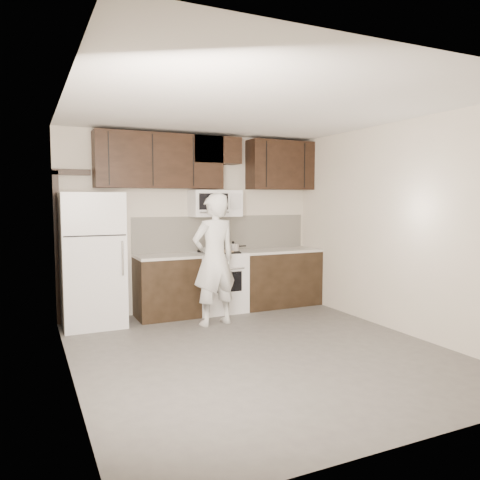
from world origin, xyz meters
TOP-DOWN VIEW (x-y plane):
  - floor at (0.00, 0.00)m, footprint 4.50×4.50m
  - back_wall at (0.00, 2.25)m, footprint 4.00×0.00m
  - ceiling at (0.00, 0.00)m, footprint 4.50×4.50m
  - counter_run at (0.60, 1.94)m, footprint 2.95×0.64m
  - stove at (0.30, 1.94)m, footprint 0.76×0.66m
  - backsplash at (0.50, 2.24)m, footprint 2.90×0.02m
  - upper_cabinets at (0.21, 2.08)m, footprint 3.48×0.35m
  - microwave at (0.30, 2.06)m, footprint 0.76×0.42m
  - refrigerator at (-1.55, 1.89)m, footprint 0.80×0.76m
  - door_trim at (-1.92, 2.21)m, footprint 0.50×0.08m
  - saucepan at (0.48, 1.79)m, footprint 0.32×0.19m
  - baking_tray at (0.36, 1.79)m, footprint 0.43×0.34m
  - pizza at (0.36, 1.79)m, footprint 0.30×0.30m
  - person at (-0.04, 1.26)m, footprint 0.72×0.53m

SIDE VIEW (x-z plane):
  - floor at x=0.00m, z-range 0.00..0.00m
  - counter_run at x=0.60m, z-range 0.00..0.91m
  - stove at x=0.30m, z-range -0.01..0.93m
  - person at x=-0.04m, z-range 0.00..1.79m
  - refrigerator at x=-1.55m, z-range 0.00..1.80m
  - baking_tray at x=0.36m, z-range 0.91..0.93m
  - pizza at x=0.36m, z-range 0.93..0.95m
  - saucepan at x=0.48m, z-range 0.89..1.07m
  - backsplash at x=0.50m, z-range 0.91..1.45m
  - door_trim at x=-1.92m, z-range 0.19..2.31m
  - back_wall at x=0.00m, z-range -0.65..3.35m
  - microwave at x=0.30m, z-range 1.45..1.85m
  - upper_cabinets at x=0.21m, z-range 1.89..2.67m
  - ceiling at x=0.00m, z-range 2.70..2.70m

